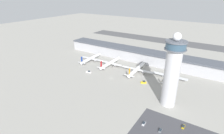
% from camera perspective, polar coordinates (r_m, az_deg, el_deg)
% --- Properties ---
extents(ground_plane, '(1000.00, 1000.00, 0.00)m').
position_cam_1_polar(ground_plane, '(203.36, -0.30, -3.70)').
color(ground_plane, '#9E9B93').
extents(terminal_building, '(229.75, 25.00, 16.52)m').
position_cam_1_polar(terminal_building, '(256.96, 8.27, 3.96)').
color(terminal_building, '#B2B2B7').
rests_on(terminal_building, ground).
extents(runway_strip, '(344.62, 44.00, 0.01)m').
position_cam_1_polar(runway_strip, '(379.29, 16.85, 8.18)').
color(runway_strip, '#515154').
rests_on(runway_strip, ground).
extents(control_tower, '(17.11, 17.11, 64.34)m').
position_cam_1_polar(control_tower, '(152.42, 19.00, -1.51)').
color(control_tower, '#BCBCC1').
rests_on(control_tower, ground).
extents(airplane_gate_alpha, '(33.74, 43.50, 13.09)m').
position_cam_1_polar(airplane_gate_alpha, '(254.03, -6.87, 2.80)').
color(airplane_gate_alpha, white).
rests_on(airplane_gate_alpha, ground).
extents(airplane_gate_bravo, '(32.97, 44.33, 13.92)m').
position_cam_1_polar(airplane_gate_bravo, '(234.31, -0.51, 1.32)').
color(airplane_gate_bravo, white).
rests_on(airplane_gate_bravo, ground).
extents(airplane_gate_charlie, '(40.99, 45.82, 13.93)m').
position_cam_1_polar(airplane_gate_charlie, '(217.80, 8.13, -0.74)').
color(airplane_gate_charlie, white).
rests_on(airplane_gate_charlie, ground).
extents(airplane_gate_delta, '(39.06, 43.82, 12.00)m').
position_cam_1_polar(airplane_gate_delta, '(209.68, 18.38, -2.77)').
color(airplane_gate_delta, silver).
rests_on(airplane_gate_delta, ground).
extents(service_truck_catering, '(6.86, 3.29, 2.40)m').
position_cam_1_polar(service_truck_catering, '(219.05, -7.62, -1.62)').
color(service_truck_catering, black).
rests_on(service_truck_catering, ground).
extents(service_truck_fuel, '(6.45, 5.66, 2.80)m').
position_cam_1_polar(service_truck_fuel, '(195.50, 10.26, -4.96)').
color(service_truck_fuel, black).
rests_on(service_truck_fuel, ground).
extents(car_blue_compact, '(1.78, 4.82, 1.38)m').
position_cam_1_polar(car_blue_compact, '(146.44, 22.30, -17.56)').
color(car_blue_compact, black).
rests_on(car_blue_compact, ground).
extents(car_grey_coupe, '(2.05, 4.70, 1.43)m').
position_cam_1_polar(car_grey_coupe, '(141.09, 10.37, -17.68)').
color(car_grey_coupe, black).
rests_on(car_grey_coupe, ground).
extents(car_red_hatchback, '(1.94, 4.32, 1.56)m').
position_cam_1_polar(car_red_hatchback, '(138.08, 15.51, -19.31)').
color(car_red_hatchback, black).
rests_on(car_red_hatchback, ground).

